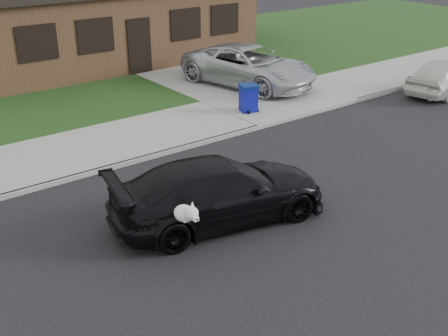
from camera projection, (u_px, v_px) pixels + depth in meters
ground at (230, 210)px, 12.24m from camera, size 120.00×120.00×0.00m
sidewalk at (122, 140)px, 15.85m from camera, size 60.00×3.00×0.12m
curb at (149, 157)px, 14.76m from camera, size 60.00×0.12×0.12m
lawn at (24, 80)px, 21.66m from camera, size 60.00×13.00×0.13m
driveway at (196, 72)px, 22.79m from camera, size 4.50×13.00×0.14m
sedan at (219, 191)px, 11.56m from camera, size 4.88×2.75×1.33m
minivan at (249, 66)px, 20.48m from camera, size 3.42×5.56×1.44m
white_compact at (444, 76)px, 20.12m from camera, size 3.88×2.08×1.26m
recycling_bin at (248, 98)px, 17.83m from camera, size 0.68×0.68×0.89m
house at (93, 9)px, 24.47m from camera, size 12.60×8.60×4.65m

